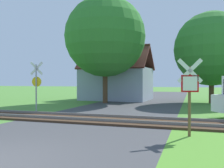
{
  "coord_description": "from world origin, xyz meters",
  "views": [
    {
      "loc": [
        4.54,
        -4.69,
        1.95
      ],
      "look_at": [
        0.5,
        7.84,
        1.8
      ],
      "focal_mm": 40.0,
      "sensor_mm": 36.0,
      "label": 1
    }
  ],
  "objects_px": {
    "house": "(117,82)",
    "tree_center": "(105,37)",
    "tree_right": "(212,49)",
    "stop_sign_near": "(190,90)",
    "crossing_sign_far": "(36,82)"
  },
  "relations": [
    {
      "from": "house",
      "to": "tree_center",
      "type": "bearing_deg",
      "value": -85.47
    },
    {
      "from": "tree_right",
      "to": "house",
      "type": "bearing_deg",
      "value": 170.85
    },
    {
      "from": "stop_sign_near",
      "to": "tree_right",
      "type": "height_order",
      "value": "tree_right"
    },
    {
      "from": "tree_center",
      "to": "tree_right",
      "type": "relative_size",
      "value": 1.18
    },
    {
      "from": "stop_sign_near",
      "to": "crossing_sign_far",
      "type": "relative_size",
      "value": 0.86
    },
    {
      "from": "tree_center",
      "to": "tree_right",
      "type": "distance_m",
      "value": 9.48
    },
    {
      "from": "tree_right",
      "to": "tree_center",
      "type": "bearing_deg",
      "value": -163.29
    },
    {
      "from": "stop_sign_near",
      "to": "house",
      "type": "bearing_deg",
      "value": -77.34
    },
    {
      "from": "house",
      "to": "tree_right",
      "type": "xyz_separation_m",
      "value": [
        9.19,
        -1.48,
        2.96
      ]
    },
    {
      "from": "stop_sign_near",
      "to": "tree_center",
      "type": "xyz_separation_m",
      "value": [
        -7.32,
        11.82,
        4.29
      ]
    },
    {
      "from": "stop_sign_near",
      "to": "house",
      "type": "relative_size",
      "value": 0.38
    },
    {
      "from": "house",
      "to": "stop_sign_near",
      "type": "bearing_deg",
      "value": -62.72
    },
    {
      "from": "crossing_sign_far",
      "to": "tree_right",
      "type": "height_order",
      "value": "tree_right"
    },
    {
      "from": "crossing_sign_far",
      "to": "tree_right",
      "type": "xyz_separation_m",
      "value": [
        11.2,
        9.88,
        2.93
      ]
    },
    {
      "from": "stop_sign_near",
      "to": "tree_right",
      "type": "relative_size",
      "value": 0.34
    }
  ]
}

